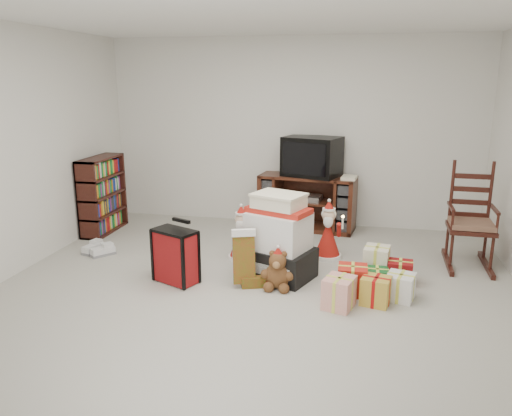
{
  "coord_description": "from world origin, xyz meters",
  "views": [
    {
      "loc": [
        0.9,
        -4.19,
        1.96
      ],
      "look_at": [
        -0.09,
        0.6,
        0.68
      ],
      "focal_mm": 35.0,
      "sensor_mm": 36.0,
      "label": 1
    }
  ],
  "objects": [
    {
      "name": "room",
      "position": [
        0.0,
        0.0,
        1.25
      ],
      "size": [
        5.01,
        5.01,
        2.51
      ],
      "color": "#AAA79C",
      "rests_on": "ground"
    },
    {
      "name": "teddy_bear",
      "position": [
        0.2,
        0.21,
        0.16
      ],
      "size": [
        0.25,
        0.22,
        0.37
      ],
      "color": "brown",
      "rests_on": "floor"
    },
    {
      "name": "santa_figurine",
      "position": [
        0.61,
        1.16,
        0.25
      ],
      "size": [
        0.32,
        0.31,
        0.66
      ],
      "color": "#9E1811",
      "rests_on": "floor"
    },
    {
      "name": "crt_television",
      "position": [
        0.31,
        2.26,
        0.97
      ],
      "size": [
        0.81,
        0.7,
        0.51
      ],
      "rotation": [
        0.0,
        0.0,
        -0.33
      ],
      "color": "black",
      "rests_on": "tv_stand"
    },
    {
      "name": "gift_pile",
      "position": [
        0.15,
        0.5,
        0.37
      ],
      "size": [
        0.81,
        0.7,
        0.85
      ],
      "rotation": [
        0.0,
        0.0,
        -0.38
      ],
      "color": "black",
      "rests_on": "floor"
    },
    {
      "name": "stocking",
      "position": [
        -0.13,
        0.19,
        0.29
      ],
      "size": [
        0.29,
        0.2,
        0.58
      ],
      "primitive_type": null,
      "rotation": [
        0.0,
        0.0,
        0.33
      ],
      "color": "#0D7A13",
      "rests_on": "floor"
    },
    {
      "name": "mrs_claus_figurine",
      "position": [
        -0.33,
        0.93,
        0.24
      ],
      "size": [
        0.3,
        0.29,
        0.62
      ],
      "color": "#9E1811",
      "rests_on": "floor"
    },
    {
      "name": "bookshelf",
      "position": [
        -2.34,
        1.57,
        0.47
      ],
      "size": [
        0.27,
        0.81,
        0.98
      ],
      "color": "#3C1610",
      "rests_on": "floor"
    },
    {
      "name": "sneaker_pair",
      "position": [
        -1.98,
        0.74,
        0.05
      ],
      "size": [
        0.39,
        0.29,
        0.1
      ],
      "rotation": [
        0.0,
        0.0,
        -0.4
      ],
      "color": "silver",
      "rests_on": "floor"
    },
    {
      "name": "gift_cluster",
      "position": [
        1.1,
        0.29,
        0.12
      ],
      "size": [
        0.73,
        1.06,
        0.25
      ],
      "color": "red",
      "rests_on": "floor"
    },
    {
      "name": "tv_stand",
      "position": [
        0.26,
        2.24,
        0.36
      ],
      "size": [
        1.31,
        0.61,
        0.72
      ],
      "rotation": [
        0.0,
        0.0,
        -0.13
      ],
      "color": "#4F2116",
      "rests_on": "floor"
    },
    {
      "name": "red_suitcase",
      "position": [
        -0.81,
        0.15,
        0.27
      ],
      "size": [
        0.47,
        0.37,
        0.63
      ],
      "rotation": [
        0.0,
        0.0,
        -0.42
      ],
      "color": "maroon",
      "rests_on": "floor"
    },
    {
      "name": "rocking_chair",
      "position": [
        2.1,
        1.27,
        0.39
      ],
      "size": [
        0.49,
        0.78,
        1.15
      ],
      "rotation": [
        0.0,
        0.0,
        -0.04
      ],
      "color": "#3C1610",
      "rests_on": "floor"
    }
  ]
}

